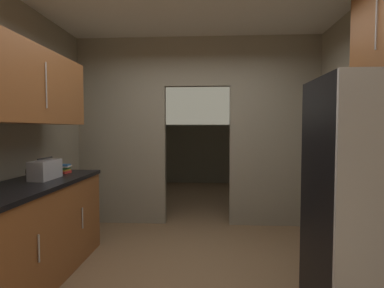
% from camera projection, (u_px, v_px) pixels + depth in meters
% --- Properties ---
extents(ground, '(20.00, 20.00, 0.00)m').
position_uv_depth(ground, '(188.00, 284.00, 2.75)').
color(ground, brown).
extents(kitchen_partition, '(3.55, 0.12, 2.76)m').
position_uv_depth(kitchen_partition, '(197.00, 126.00, 4.46)').
color(kitchen_partition, gray).
rests_on(kitchen_partition, ground).
extents(adjoining_room_shell, '(3.55, 3.49, 2.76)m').
position_uv_depth(adjoining_room_shell, '(201.00, 131.00, 6.76)').
color(adjoining_room_shell, gray).
rests_on(adjoining_room_shell, ground).
extents(refrigerator, '(0.80, 0.74, 1.79)m').
position_uv_depth(refrigerator, '(372.00, 202.00, 2.17)').
color(refrigerator, black).
rests_on(refrigerator, ground).
extents(lower_cabinet_run, '(0.65, 1.83, 0.93)m').
position_uv_depth(lower_cabinet_run, '(31.00, 233.00, 2.77)').
color(lower_cabinet_run, brown).
rests_on(lower_cabinet_run, ground).
extents(upper_cabinet_counterside, '(0.36, 1.65, 0.68)m').
position_uv_depth(upper_cabinet_counterside, '(27.00, 85.00, 2.70)').
color(upper_cabinet_counterside, brown).
extents(boombox, '(0.18, 0.36, 0.22)m').
position_uv_depth(boombox, '(45.00, 170.00, 2.96)').
color(boombox, '#B2B2B7').
rests_on(boombox, lower_cabinet_run).
extents(book_stack, '(0.16, 0.17, 0.10)m').
position_uv_depth(book_stack, '(64.00, 169.00, 3.37)').
color(book_stack, red).
rests_on(book_stack, lower_cabinet_run).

